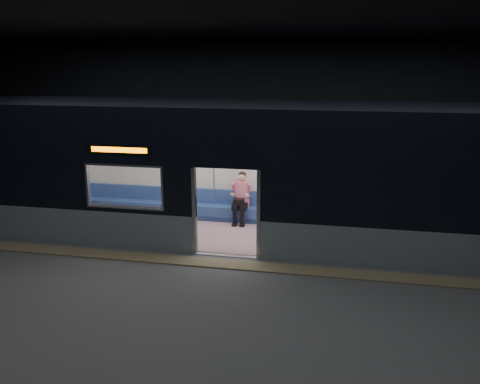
% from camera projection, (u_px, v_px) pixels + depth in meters
% --- Properties ---
extents(station_floor, '(24.00, 14.00, 0.01)m').
position_uv_depth(station_floor, '(215.00, 275.00, 10.61)').
color(station_floor, '#47494C').
rests_on(station_floor, ground).
extents(station_envelope, '(24.00, 14.00, 5.00)m').
position_uv_depth(station_envelope, '(213.00, 97.00, 9.70)').
color(station_envelope, black).
rests_on(station_envelope, station_floor).
extents(tactile_strip, '(22.80, 0.50, 0.03)m').
position_uv_depth(tactile_strip, '(221.00, 264.00, 11.13)').
color(tactile_strip, '#8C7F59').
rests_on(tactile_strip, station_floor).
extents(metro_car, '(18.00, 3.04, 3.35)m').
position_uv_depth(metro_car, '(240.00, 164.00, 12.56)').
color(metro_car, gray).
rests_on(metro_car, station_floor).
extents(passenger, '(0.42, 0.71, 1.39)m').
position_uv_depth(passenger, '(241.00, 195.00, 13.81)').
color(passenger, black).
rests_on(passenger, metro_car).
extents(handbag, '(0.30, 0.26, 0.13)m').
position_uv_depth(handbag, '(239.00, 201.00, 13.62)').
color(handbag, black).
rests_on(handbag, passenger).
extents(transit_map, '(0.96, 0.03, 0.63)m').
position_uv_depth(transit_map, '(292.00, 171.00, 13.67)').
color(transit_map, white).
rests_on(transit_map, metro_car).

